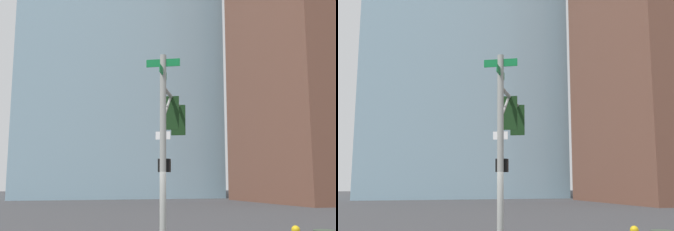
{
  "view_description": "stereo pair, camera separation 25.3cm",
  "coord_description": "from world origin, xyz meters",
  "views": [
    {
      "loc": [
        12.18,
        -3.16,
        2.19
      ],
      "look_at": [
        -0.79,
        0.62,
        4.34
      ],
      "focal_mm": 44.97,
      "sensor_mm": 36.0,
      "label": 1
    },
    {
      "loc": [
        12.25,
        -2.92,
        2.19
      ],
      "look_at": [
        -0.79,
        0.62,
        4.34
      ],
      "focal_mm": 44.97,
      "sensor_mm": 36.0,
      "label": 2
    }
  ],
  "objects": [
    {
      "name": "building_brick_midblock",
      "position": [
        -28.99,
        29.29,
        23.08
      ],
      "size": [
        17.97,
        19.57,
        46.16
      ],
      "primitive_type": "cube",
      "color": "brown",
      "rests_on": "ground_plane"
    },
    {
      "name": "signal_pole_assembly",
      "position": [
        -1.32,
        0.87,
        4.03
      ],
      "size": [
        4.52,
        2.48,
        6.11
      ],
      "rotation": [
        0.0,
        0.0,
        2.69
      ],
      "color": "gray",
      "rests_on": "ground_plane"
    }
  ]
}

